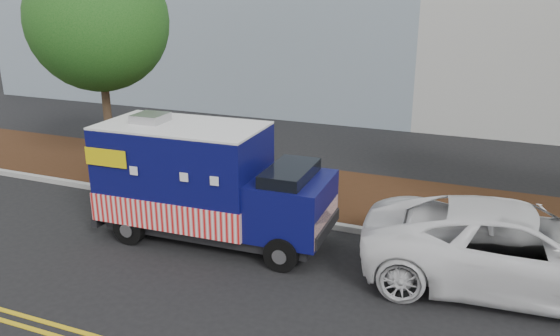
% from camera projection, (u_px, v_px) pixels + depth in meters
% --- Properties ---
extents(ground, '(120.00, 120.00, 0.00)m').
position_uv_depth(ground, '(243.00, 239.00, 13.07)').
color(ground, black).
rests_on(ground, ground).
extents(curb, '(120.00, 0.18, 0.15)m').
position_uv_depth(curb, '(266.00, 215.00, 14.28)').
color(curb, '#9E9E99').
rests_on(curb, ground).
extents(mulch_strip, '(120.00, 4.00, 0.15)m').
position_uv_depth(mulch_strip, '(294.00, 189.00, 16.13)').
color(mulch_strip, '#311E0D').
rests_on(mulch_strip, ground).
extents(tree_a, '(4.30, 4.30, 6.93)m').
position_uv_depth(tree_a, '(98.00, 21.00, 16.63)').
color(tree_a, '#38281C').
rests_on(tree_a, ground).
extents(sign_post, '(0.06, 0.06, 2.40)m').
position_uv_depth(sign_post, '(211.00, 164.00, 14.73)').
color(sign_post, '#473828').
rests_on(sign_post, ground).
extents(food_truck, '(5.64, 2.30, 2.93)m').
position_uv_depth(food_truck, '(203.00, 185.00, 12.78)').
color(food_truck, black).
rests_on(food_truck, ground).
extents(white_car, '(6.23, 3.26, 1.67)m').
position_uv_depth(white_car, '(517.00, 249.00, 10.72)').
color(white_car, white).
rests_on(white_car, ground).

